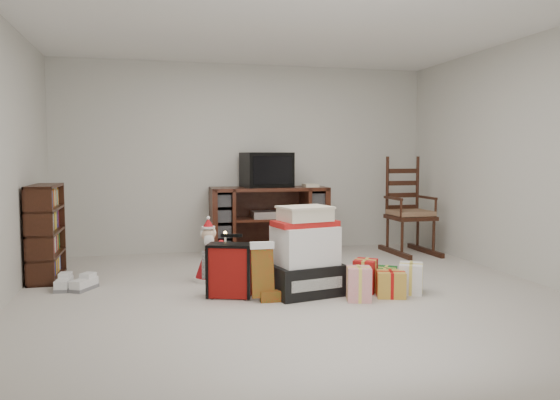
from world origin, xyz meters
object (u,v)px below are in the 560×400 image
object	(u,v)px
bookshelf	(46,234)
mrs_claus_figurine	(209,257)
teddy_bear	(317,273)
gift_pile	(305,257)
sneaker_pair	(74,284)
crt_television	(267,170)
red_suitcase	(230,270)
gift_cluster	(386,281)
santa_figurine	(299,251)
tv_stand	(269,220)
rocking_chair	(408,219)

from	to	relation	value
bookshelf	mrs_claus_figurine	bearing A→B (deg)	-17.26
bookshelf	teddy_bear	bearing A→B (deg)	-21.69
gift_pile	sneaker_pair	distance (m)	2.24
teddy_bear	crt_television	distance (m)	2.22
gift_pile	sneaker_pair	xyz separation A→B (m)	(-2.11, 0.69, -0.30)
red_suitcase	gift_cluster	distance (m)	1.46
santa_figurine	crt_television	distance (m)	1.51
bookshelf	red_suitcase	distance (m)	2.14
gift_pile	mrs_claus_figurine	distance (m)	1.11
bookshelf	mrs_claus_figurine	size ratio (longest dim) A/B	1.51
santa_figurine	tv_stand	bearing A→B (deg)	93.69
tv_stand	gift_cluster	world-z (taller)	tv_stand
mrs_claus_figurine	crt_television	xyz separation A→B (m)	(0.92, 1.46, 0.85)
teddy_bear	gift_pile	bearing A→B (deg)	-130.64
tv_stand	mrs_claus_figurine	distance (m)	1.73
bookshelf	rocking_chair	bearing A→B (deg)	6.89
rocking_chair	mrs_claus_figurine	world-z (taller)	rocking_chair
tv_stand	santa_figurine	world-z (taller)	tv_stand
mrs_claus_figurine	crt_television	distance (m)	1.93
gift_pile	mrs_claus_figurine	bearing A→B (deg)	124.42
tv_stand	gift_pile	size ratio (longest dim) A/B	1.92
crt_television	sneaker_pair	bearing A→B (deg)	-154.01
tv_stand	gift_cluster	xyz separation A→B (m)	(0.61, -2.35, -0.32)
gift_pile	crt_television	distance (m)	2.34
red_suitcase	sneaker_pair	distance (m)	1.56
red_suitcase	crt_television	world-z (taller)	crt_television
red_suitcase	santa_figurine	world-z (taller)	santa_figurine
tv_stand	crt_television	size ratio (longest dim) A/B	2.29
rocking_chair	sneaker_pair	world-z (taller)	rocking_chair
mrs_claus_figurine	gift_cluster	world-z (taller)	mrs_claus_figurine
teddy_bear	gift_cluster	distance (m)	0.67
rocking_chair	sneaker_pair	bearing A→B (deg)	-166.50
tv_stand	teddy_bear	size ratio (longest dim) A/B	4.53
teddy_bear	mrs_claus_figurine	xyz separation A→B (m)	(-0.99, 0.54, 0.10)
bookshelf	sneaker_pair	world-z (taller)	bookshelf
teddy_bear	santa_figurine	distance (m)	0.77
mrs_claus_figurine	crt_television	world-z (taller)	crt_television
santa_figurine	gift_cluster	world-z (taller)	santa_figurine
tv_stand	crt_television	distance (m)	0.66
rocking_chair	mrs_claus_figurine	distance (m)	2.94
teddy_bear	crt_television	xyz separation A→B (m)	(-0.07, 2.00, 0.95)
teddy_bear	gift_cluster	world-z (taller)	teddy_bear
mrs_claus_figurine	santa_figurine	bearing A→B (deg)	12.80
gift_pile	santa_figurine	size ratio (longest dim) A/B	1.36
red_suitcase	gift_pile	bearing A→B (deg)	14.74
sneaker_pair	crt_television	xyz separation A→B (m)	(2.22, 1.53, 1.05)
red_suitcase	santa_figurine	xyz separation A→B (m)	(0.91, 0.93, -0.02)
rocking_chair	mrs_claus_figurine	bearing A→B (deg)	-161.06
gift_pile	rocking_chair	bearing A→B (deg)	30.22
sneaker_pair	crt_television	bearing A→B (deg)	49.59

